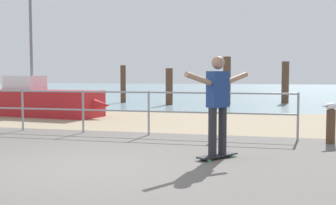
{
  "coord_description": "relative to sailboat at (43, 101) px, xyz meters",
  "views": [
    {
      "loc": [
        2.95,
        -5.59,
        1.42
      ],
      "look_at": [
        1.04,
        2.0,
        0.9
      ],
      "focal_mm": 44.24,
      "sensor_mm": 36.0,
      "label": 1
    }
  ],
  "objects": [
    {
      "name": "railing_fence",
      "position": [
        2.33,
        -3.48,
        0.18
      ],
      "size": [
        11.7,
        0.05,
        1.05
      ],
      "color": "gray",
      "rests_on": "ground"
    },
    {
      "name": "groyne_post_3",
      "position": [
        8.24,
        8.82,
        0.53
      ],
      "size": [
        0.36,
        0.36,
        2.1
      ],
      "primitive_type": "cylinder",
      "color": "#513826",
      "rests_on": "ground"
    },
    {
      "name": "seagull",
      "position": [
        8.8,
        -3.7,
        0.27
      ],
      "size": [
        0.4,
        0.36,
        0.18
      ],
      "color": "white",
      "rests_on": "bollard_short"
    },
    {
      "name": "sea_surface",
      "position": [
        4.66,
        27.92,
        -0.52
      ],
      "size": [
        72.0,
        50.0,
        0.04
      ],
      "primitive_type": "cube",
      "color": "#75939E",
      "rests_on": "ground"
    },
    {
      "name": "beach_strip",
      "position": [
        4.66,
        -0.08,
        -0.52
      ],
      "size": [
        24.0,
        6.0,
        0.04
      ],
      "primitive_type": "cube",
      "color": "tan",
      "rests_on": "ground"
    },
    {
      "name": "skateboarder",
      "position": [
        6.74,
        -5.81,
        0.49
      ],
      "size": [
        0.93,
        1.21,
        1.65
      ],
      "color": "#26262B",
      "rests_on": "skateboard"
    },
    {
      "name": "bollard_short",
      "position": [
        8.79,
        -3.71,
        -0.16
      ],
      "size": [
        0.18,
        0.18,
        0.72
      ],
      "primitive_type": "cylinder",
      "color": "#513826",
      "rests_on": "ground"
    },
    {
      "name": "groyne_post_2",
      "position": [
        5.57,
        6.63,
        0.61
      ],
      "size": [
        0.35,
        0.35,
        2.27
      ],
      "primitive_type": "cylinder",
      "color": "#513826",
      "rests_on": "ground"
    },
    {
      "name": "groyne_post_0",
      "position": [
        0.21,
        7.29,
        0.44
      ],
      "size": [
        0.27,
        0.27,
        1.92
      ],
      "primitive_type": "cylinder",
      "color": "#513826",
      "rests_on": "ground"
    },
    {
      "name": "groyne_post_1",
      "position": [
        2.89,
        6.29,
        0.35
      ],
      "size": [
        0.34,
        0.34,
        1.74
      ],
      "primitive_type": "cylinder",
      "color": "#513826",
      "rests_on": "ground"
    },
    {
      "name": "sailboat",
      "position": [
        0.0,
        0.0,
        0.0
      ],
      "size": [
        5.05,
        1.93,
        5.27
      ],
      "color": "#B21E23",
      "rests_on": "ground"
    },
    {
      "name": "ground_plane",
      "position": [
        4.66,
        -8.08,
        -0.52
      ],
      "size": [
        24.0,
        10.0,
        0.04
      ],
      "primitive_type": "cube",
      "color": "#605B56",
      "rests_on": "ground"
    },
    {
      "name": "skateboard",
      "position": [
        6.74,
        -5.81,
        -0.46
      ],
      "size": [
        0.64,
        0.76,
        0.08
      ],
      "color": "black",
      "rests_on": "ground"
    }
  ]
}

